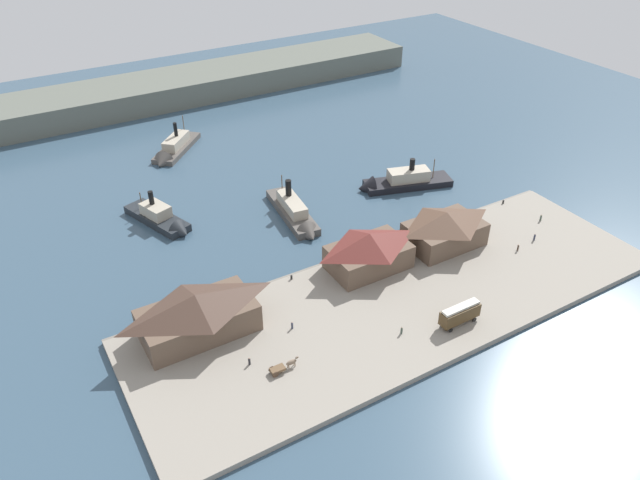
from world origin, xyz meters
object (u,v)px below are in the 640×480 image
(mooring_post_center_east, at_px, (291,277))
(ferry_shed_west_terminal, at_px, (445,228))
(ferry_approaching_west, at_px, (397,182))
(mooring_post_center_west, at_px, (471,213))
(mooring_post_west, at_px, (503,202))
(ferry_shed_customs_shed, at_px, (369,250))
(street_tram, at_px, (460,313))
(mooring_post_east, at_px, (255,290))
(pedestrian_walking_east, at_px, (402,331))
(ferry_near_quay, at_px, (173,150))
(pedestrian_near_west_shed, at_px, (249,361))
(pedestrian_near_cart, at_px, (534,237))
(pedestrian_near_east_shed, at_px, (518,248))
(ferry_shed_central_terminal, at_px, (197,313))
(pedestrian_walking_west, at_px, (292,325))
(horse_cart, at_px, (283,366))
(ferry_departing_north, at_px, (162,219))
(ferry_moored_west, at_px, (296,215))
(pedestrian_by_tram, at_px, (541,218))

(mooring_post_center_east, bearing_deg, ferry_shed_west_terminal, -9.47)
(ferry_shed_west_terminal, bearing_deg, ferry_approaching_west, 73.53)
(mooring_post_center_west, height_order, mooring_post_west, same)
(ferry_shed_west_terminal, xyz_separation_m, mooring_post_west, (24.80, 6.27, -3.75))
(ferry_shed_customs_shed, bearing_deg, ferry_shed_west_terminal, -3.91)
(mooring_post_center_west, bearing_deg, street_tram, -135.58)
(mooring_post_east, bearing_deg, mooring_post_center_east, -1.02)
(pedestrian_walking_east, bearing_deg, mooring_post_west, 26.38)
(ferry_near_quay, bearing_deg, ferry_approaching_west, -48.21)
(pedestrian_walking_east, relative_size, ferry_near_quay, 0.08)
(pedestrian_near_west_shed, height_order, pedestrian_near_cart, pedestrian_near_cart)
(ferry_shed_customs_shed, distance_m, pedestrian_walking_east, 21.54)
(ferry_shed_customs_shed, xyz_separation_m, mooring_post_center_west, (33.41, 4.87, -3.85))
(pedestrian_near_east_shed, bearing_deg, ferry_shed_customs_shed, 159.67)
(street_tram, relative_size, mooring_post_west, 9.23)
(ferry_shed_central_terminal, xyz_separation_m, mooring_post_east, (13.81, 5.53, -3.95))
(ferry_shed_central_terminal, distance_m, pedestrian_near_east_shed, 71.17)
(mooring_post_center_east, height_order, mooring_post_west, same)
(ferry_shed_central_terminal, xyz_separation_m, street_tram, (42.74, -22.67, -1.97))
(pedestrian_walking_east, xyz_separation_m, mooring_post_west, (50.74, 25.17, -0.27))
(street_tram, distance_m, mooring_post_center_west, 40.50)
(pedestrian_walking_west, bearing_deg, ferry_shed_customs_shed, 20.69)
(ferry_shed_west_terminal, xyz_separation_m, horse_cart, (-49.02, -15.96, -3.27))
(ferry_shed_central_terminal, bearing_deg, horse_cart, -62.22)
(pedestrian_near_cart, height_order, ferry_departing_north, ferry_departing_north)
(pedestrian_near_west_shed, height_order, mooring_post_east, pedestrian_near_west_shed)
(ferry_moored_west, relative_size, ferry_near_quay, 1.21)
(ferry_shed_central_terminal, height_order, mooring_post_center_west, ferry_shed_central_terminal)
(street_tram, distance_m, ferry_moored_west, 50.16)
(street_tram, bearing_deg, ferry_near_quay, 101.92)
(pedestrian_near_east_shed, distance_m, ferry_moored_west, 51.73)
(ferry_moored_west, bearing_deg, mooring_post_west, -23.99)
(mooring_post_east, xyz_separation_m, ferry_departing_north, (-7.26, 35.70, -0.11))
(ferry_approaching_west, bearing_deg, horse_cart, -142.42)
(pedestrian_near_west_shed, relative_size, pedestrian_near_east_shed, 0.99)
(pedestrian_near_cart, xyz_separation_m, ferry_moored_west, (-41.48, 36.83, -0.39))
(ferry_approaching_west, bearing_deg, ferry_near_quay, 131.79)
(pedestrian_near_west_shed, height_order, pedestrian_near_east_shed, pedestrian_near_east_shed)
(mooring_post_center_east, relative_size, ferry_near_quay, 0.04)
(horse_cart, height_order, ferry_departing_north, ferry_departing_north)
(mooring_post_center_east, bearing_deg, pedestrian_near_east_shed, -18.90)
(ferry_shed_west_terminal, height_order, ferry_moored_west, ferry_shed_west_terminal)
(pedestrian_walking_east, bearing_deg, pedestrian_near_east_shed, 12.32)
(pedestrian_near_east_shed, bearing_deg, mooring_post_center_west, 85.10)
(horse_cart, bearing_deg, pedestrian_by_tram, 8.80)
(ferry_approaching_west, distance_m, ferry_departing_north, 61.04)
(street_tram, relative_size, mooring_post_center_west, 9.23)
(pedestrian_walking_west, relative_size, ferry_departing_north, 0.07)
(ferry_moored_west, bearing_deg, ferry_shed_customs_shed, -83.00)
(ferry_departing_north, bearing_deg, ferry_near_quay, 67.34)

